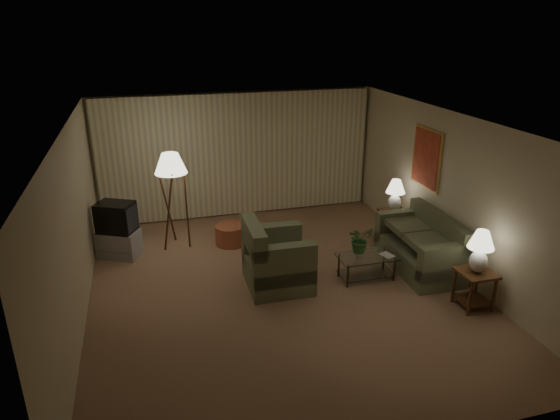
# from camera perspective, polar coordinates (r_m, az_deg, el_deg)

# --- Properties ---
(ground) EXTENTS (7.00, 7.00, 0.00)m
(ground) POSITION_cam_1_polar(r_m,az_deg,el_deg) (8.28, 0.06, -8.76)
(ground) COLOR #89694B
(ground) RESTS_ON ground
(room_shell) EXTENTS (6.04, 7.02, 2.72)m
(room_shell) POSITION_cam_1_polar(r_m,az_deg,el_deg) (8.97, -2.41, 5.72)
(room_shell) COLOR beige
(room_shell) RESTS_ON ground
(sofa) EXTENTS (1.79, 0.95, 0.78)m
(sofa) POSITION_cam_1_polar(r_m,az_deg,el_deg) (9.02, 15.61, -4.20)
(sofa) COLOR #676E4D
(sofa) RESTS_ON ground
(armchair) EXTENTS (1.10, 1.05, 0.89)m
(armchair) POSITION_cam_1_polar(r_m,az_deg,el_deg) (8.13, -0.24, -5.80)
(armchair) COLOR #676E4D
(armchair) RESTS_ON ground
(side_table_near) EXTENTS (0.51, 0.51, 0.60)m
(side_table_near) POSITION_cam_1_polar(r_m,az_deg,el_deg) (8.11, 21.37, -7.79)
(side_table_near) COLOR #3C1D10
(side_table_near) RESTS_ON ground
(side_table_far) EXTENTS (0.52, 0.43, 0.60)m
(side_table_far) POSITION_cam_1_polar(r_m,az_deg,el_deg) (10.07, 12.78, -1.14)
(side_table_far) COLOR #3C1D10
(side_table_far) RESTS_ON ground
(table_lamp_near) EXTENTS (0.39, 0.39, 0.67)m
(table_lamp_near) POSITION_cam_1_polar(r_m,az_deg,el_deg) (7.86, 21.93, -4.03)
(table_lamp_near) COLOR silver
(table_lamp_near) RESTS_ON side_table_near
(table_lamp_far) EXTENTS (0.37, 0.37, 0.64)m
(table_lamp_far) POSITION_cam_1_polar(r_m,az_deg,el_deg) (9.87, 13.05, 1.95)
(table_lamp_far) COLOR silver
(table_lamp_far) RESTS_ON side_table_far
(coffee_table) EXTENTS (0.98, 0.53, 0.41)m
(coffee_table) POSITION_cam_1_polar(r_m,az_deg,el_deg) (8.53, 9.87, -6.07)
(coffee_table) COLOR silver
(coffee_table) RESTS_ON ground
(tv_cabinet) EXTENTS (1.09, 1.04, 0.50)m
(tv_cabinet) POSITION_cam_1_polar(r_m,az_deg,el_deg) (9.65, -17.89, -3.66)
(tv_cabinet) COLOR #A1A1A3
(tv_cabinet) RESTS_ON ground
(crt_tv) EXTENTS (1.00, 0.97, 0.54)m
(crt_tv) POSITION_cam_1_polar(r_m,az_deg,el_deg) (9.45, -18.24, -0.79)
(crt_tv) COLOR black
(crt_tv) RESTS_ON tv_cabinet
(floor_lamp) EXTENTS (0.60, 0.60, 1.84)m
(floor_lamp) POSITION_cam_1_polar(r_m,az_deg,el_deg) (9.53, -12.10, 1.25)
(floor_lamp) COLOR #3C1D10
(floor_lamp) RESTS_ON ground
(ottoman) EXTENTS (0.64, 0.64, 0.39)m
(ottoman) POSITION_cam_1_polar(r_m,az_deg,el_deg) (9.74, -5.69, -2.82)
(ottoman) COLOR #A74E38
(ottoman) RESTS_ON ground
(vase) EXTENTS (0.18, 0.18, 0.16)m
(vase) POSITION_cam_1_polar(r_m,az_deg,el_deg) (8.37, 9.03, -4.87)
(vase) COLOR silver
(vase) RESTS_ON coffee_table
(flowers) EXTENTS (0.48, 0.44, 0.46)m
(flowers) POSITION_cam_1_polar(r_m,az_deg,el_deg) (8.24, 9.15, -2.93)
(flowers) COLOR #356A2F
(flowers) RESTS_ON vase
(book) EXTENTS (0.23, 0.27, 0.02)m
(book) POSITION_cam_1_polar(r_m,az_deg,el_deg) (8.49, 11.75, -5.23)
(book) COLOR olive
(book) RESTS_ON coffee_table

